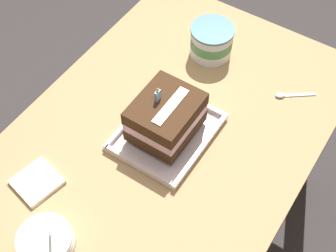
{
  "coord_description": "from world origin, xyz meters",
  "views": [
    {
      "loc": [
        -0.68,
        -0.44,
        1.82
      ],
      "look_at": [
        -0.01,
        -0.0,
        0.73
      ],
      "focal_mm": 51.72,
      "sensor_mm": 36.0,
      "label": 1
    }
  ],
  "objects_px": {
    "foil_tray": "(167,133)",
    "serving_spoon_near_tray": "(286,95)",
    "birthday_cake": "(167,117)",
    "napkin_pile": "(37,182)",
    "ice_cream_tub": "(212,41)",
    "bowl_stack": "(46,242)"
  },
  "relations": [
    {
      "from": "foil_tray",
      "to": "serving_spoon_near_tray",
      "type": "bearing_deg",
      "value": -35.24
    },
    {
      "from": "foil_tray",
      "to": "serving_spoon_near_tray",
      "type": "height_order",
      "value": "foil_tray"
    },
    {
      "from": "birthday_cake",
      "to": "foil_tray",
      "type": "bearing_deg",
      "value": -90.0
    },
    {
      "from": "foil_tray",
      "to": "birthday_cake",
      "type": "xyz_separation_m",
      "value": [
        0.0,
        0.0,
        0.07
      ]
    },
    {
      "from": "serving_spoon_near_tray",
      "to": "napkin_pile",
      "type": "height_order",
      "value": "napkin_pile"
    },
    {
      "from": "birthday_cake",
      "to": "napkin_pile",
      "type": "distance_m",
      "value": 0.38
    },
    {
      "from": "napkin_pile",
      "to": "ice_cream_tub",
      "type": "bearing_deg",
      "value": -12.02
    },
    {
      "from": "serving_spoon_near_tray",
      "to": "bowl_stack",
      "type": "bearing_deg",
      "value": 159.34
    },
    {
      "from": "ice_cream_tub",
      "to": "serving_spoon_near_tray",
      "type": "height_order",
      "value": "ice_cream_tub"
    },
    {
      "from": "foil_tray",
      "to": "bowl_stack",
      "type": "xyz_separation_m",
      "value": [
        -0.44,
        0.06,
        0.02
      ]
    },
    {
      "from": "bowl_stack",
      "to": "foil_tray",
      "type": "bearing_deg",
      "value": -7.94
    },
    {
      "from": "napkin_pile",
      "to": "foil_tray",
      "type": "bearing_deg",
      "value": -32.2
    },
    {
      "from": "ice_cream_tub",
      "to": "serving_spoon_near_tray",
      "type": "bearing_deg",
      "value": -96.36
    },
    {
      "from": "foil_tray",
      "to": "napkin_pile",
      "type": "relative_size",
      "value": 2.17
    },
    {
      "from": "serving_spoon_near_tray",
      "to": "napkin_pile",
      "type": "relative_size",
      "value": 0.82
    },
    {
      "from": "foil_tray",
      "to": "bowl_stack",
      "type": "distance_m",
      "value": 0.44
    },
    {
      "from": "foil_tray",
      "to": "ice_cream_tub",
      "type": "height_order",
      "value": "ice_cream_tub"
    },
    {
      "from": "bowl_stack",
      "to": "ice_cream_tub",
      "type": "bearing_deg",
      "value": -0.12
    },
    {
      "from": "birthday_cake",
      "to": "ice_cream_tub",
      "type": "relative_size",
      "value": 1.36
    },
    {
      "from": "bowl_stack",
      "to": "birthday_cake",
      "type": "bearing_deg",
      "value": -7.94
    },
    {
      "from": "foil_tray",
      "to": "ice_cream_tub",
      "type": "bearing_deg",
      "value": 9.7
    },
    {
      "from": "foil_tray",
      "to": "serving_spoon_near_tray",
      "type": "distance_m",
      "value": 0.39
    }
  ]
}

